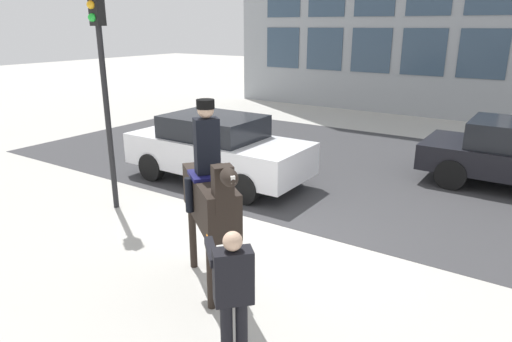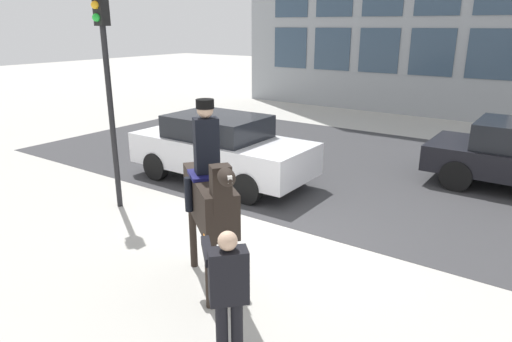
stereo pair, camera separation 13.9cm
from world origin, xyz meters
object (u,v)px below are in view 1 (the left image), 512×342
Objects in this scene: street_car_near_lane at (217,148)px; traffic_light at (102,66)px; mounted_horse_lead at (210,195)px; pedestrian_bystander at (232,292)px.

traffic_light is at bearing -105.88° from street_car_near_lane.
street_car_near_lane is (-2.82, 3.69, -0.57)m from mounted_horse_lead.
mounted_horse_lead is 1.60× the size of pedestrian_bystander.
mounted_horse_lead is 1.82m from pedestrian_bystander.
mounted_horse_lead reaches higher than pedestrian_bystander.
mounted_horse_lead is at bearing -0.44° from pedestrian_bystander.
traffic_light reaches higher than mounted_horse_lead.
mounted_horse_lead is 4.68m from street_car_near_lane.
street_car_near_lane is 3.29m from traffic_light.
pedestrian_bystander is 0.38× the size of street_car_near_lane.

